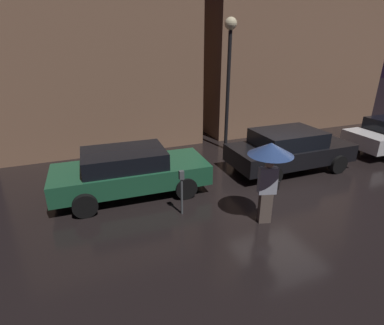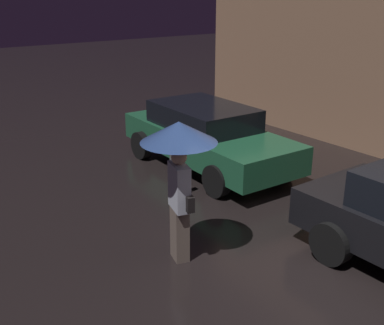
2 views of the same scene
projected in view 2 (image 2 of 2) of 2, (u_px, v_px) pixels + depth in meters
The scene contains 5 objects.
ground_plane at pixel (322, 279), 6.47m from camera, with size 60.00×60.00×0.00m, color black.
building_facade_left at pixel (356, 16), 12.49m from camera, with size 7.85×3.00×6.04m.
parked_car_green at pixel (207, 135), 10.34m from camera, with size 4.41×1.94×1.35m.
pedestrian_with_umbrella at pixel (179, 152), 6.43m from camera, with size 1.04×1.04×2.05m.
parking_meter at pixel (171, 161), 8.66m from camera, with size 0.12×0.10×1.21m.
Camera 2 is at (3.41, -4.71, 3.69)m, focal length 45.00 mm.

